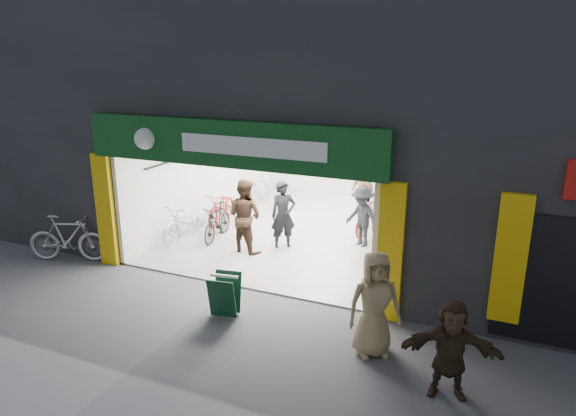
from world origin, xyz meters
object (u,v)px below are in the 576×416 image
Objects in this scene: bike_left_front at (189,221)px; bike_right_front at (385,237)px; pedestrian_near at (374,304)px; sandwich_board at (225,294)px; parked_bike at (68,238)px.

bike_left_front is 1.11× the size of bike_right_front.
pedestrian_near is at bearing -23.24° from bike_left_front.
pedestrian_near reaches higher than sandwich_board.
parked_bike is (-6.75, -3.19, 0.05)m from bike_right_front.
sandwich_board is (-2.04, -4.03, -0.08)m from bike_right_front.
sandwich_board is at bearing -40.52° from bike_left_front.
parked_bike reaches higher than sandwich_board.
pedestrian_near is at bearing -12.80° from sandwich_board.
bike_right_front is at bearing 53.19° from sandwich_board.
bike_left_front is 2.94m from parked_bike.
parked_bike is 1.07× the size of pedestrian_near.
bike_left_front reaches higher than sandwich_board.
bike_left_front is 5.07m from bike_right_front.
parked_bike is at bearing 140.72° from pedestrian_near.
bike_left_front is 1.01× the size of parked_bike.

